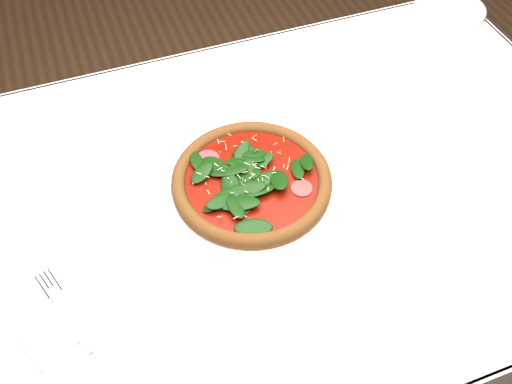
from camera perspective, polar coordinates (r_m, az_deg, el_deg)
name	(u,v)px	position (r m, az deg, el deg)	size (l,w,h in m)	color
ground	(273,362)	(1.61, 1.67, -16.59)	(6.00, 6.00, 0.00)	brown
dining_table	(281,221)	(1.04, 2.48, -2.87)	(1.21, 0.81, 0.75)	white
plate	(252,186)	(0.95, -0.43, 0.64)	(0.31, 0.31, 0.01)	silver
pizza	(252,179)	(0.94, -0.44, 1.33)	(0.35, 0.35, 0.03)	#985124
napkin	(73,321)	(0.86, -17.85, -12.14)	(0.14, 0.07, 0.01)	white
fork	(62,304)	(0.87, -18.82, -10.56)	(0.07, 0.15, 0.00)	silver
saucer_far	(450,9)	(1.41, 18.80, 16.95)	(0.16, 0.16, 0.01)	silver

